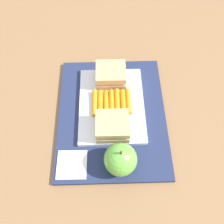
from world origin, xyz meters
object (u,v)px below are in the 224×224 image
(carrot_sticks_bundle, at_px, (112,102))
(sandwich_half_left, at_px, (111,75))
(paper_napkin, at_px, (72,165))
(food_tray, at_px, (112,105))
(apple, at_px, (121,159))
(sandwich_half_right, at_px, (112,126))

(carrot_sticks_bundle, bearing_deg, sandwich_half_left, 179.97)
(sandwich_half_left, height_order, paper_napkin, sandwich_half_left)
(food_tray, xyz_separation_m, carrot_sticks_bundle, (0.00, -0.00, 0.01))
(carrot_sticks_bundle, relative_size, apple, 1.18)
(sandwich_half_right, relative_size, apple, 0.93)
(sandwich_half_right, bearing_deg, food_tray, 180.00)
(carrot_sticks_bundle, distance_m, paper_napkin, 0.19)
(food_tray, distance_m, sandwich_half_right, 0.08)
(carrot_sticks_bundle, xyz_separation_m, apple, (0.16, 0.02, 0.02))
(sandwich_half_right, distance_m, paper_napkin, 0.13)
(sandwich_half_left, height_order, carrot_sticks_bundle, sandwich_half_left)
(food_tray, xyz_separation_m, sandwich_half_left, (-0.08, 0.00, 0.03))
(paper_napkin, bearing_deg, sandwich_half_left, 157.68)
(sandwich_half_left, relative_size, apple, 0.93)
(apple, bearing_deg, food_tray, -174.60)
(sandwich_half_left, distance_m, sandwich_half_right, 0.16)
(paper_napkin, bearing_deg, carrot_sticks_bundle, 148.43)
(sandwich_half_left, distance_m, carrot_sticks_bundle, 0.08)
(food_tray, relative_size, carrot_sticks_bundle, 2.25)
(food_tray, xyz_separation_m, apple, (0.16, 0.02, 0.03))
(food_tray, xyz_separation_m, paper_napkin, (0.16, -0.10, -0.00))
(sandwich_half_left, distance_m, paper_napkin, 0.26)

